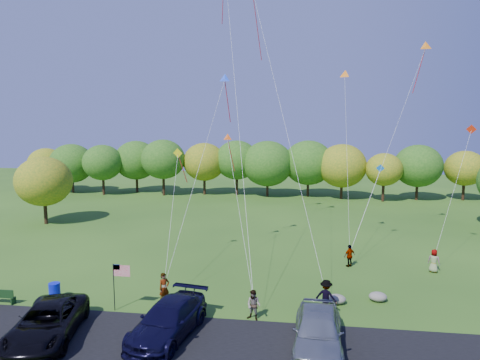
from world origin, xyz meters
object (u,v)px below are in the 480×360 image
(park_bench, at_px, (1,296))
(minivan_navy, at_px, (168,320))
(minivan_silver, at_px, (318,330))
(trash_barrel, at_px, (55,291))
(minivan_dark, at_px, (47,322))
(flyer_c, at_px, (326,296))
(flyer_b, at_px, (254,305))
(flyer_d, at_px, (350,256))
(flyer_e, at_px, (434,261))
(flyer_a, at_px, (164,288))

(park_bench, bearing_deg, minivan_navy, -13.59)
(minivan_silver, height_order, trash_barrel, minivan_silver)
(minivan_dark, distance_m, flyer_c, 14.10)
(flyer_c, height_order, park_bench, flyer_c)
(minivan_navy, bearing_deg, flyer_b, 41.79)
(minivan_navy, distance_m, flyer_c, 8.55)
(minivan_dark, bearing_deg, flyer_d, 26.69)
(flyer_c, relative_size, flyer_e, 1.13)
(minivan_silver, height_order, flyer_a, minivan_silver)
(minivan_dark, xyz_separation_m, minivan_navy, (5.61, 0.98, 0.01))
(minivan_navy, xyz_separation_m, flyer_a, (-1.43, 3.81, 0.01))
(minivan_silver, xyz_separation_m, flyer_e, (8.37, 11.66, -0.18))
(minivan_dark, bearing_deg, flyer_c, 7.06)
(flyer_b, bearing_deg, flyer_e, 57.75)
(flyer_c, distance_m, flyer_e, 10.83)
(park_bench, height_order, trash_barrel, trash_barrel)
(flyer_d, relative_size, park_bench, 1.02)
(minivan_navy, height_order, park_bench, minivan_navy)
(minivan_silver, bearing_deg, flyer_a, 156.92)
(flyer_a, height_order, park_bench, flyer_a)
(minivan_silver, relative_size, flyer_e, 3.36)
(flyer_d, bearing_deg, flyer_b, 23.40)
(flyer_d, bearing_deg, flyer_e, 141.85)
(flyer_d, bearing_deg, minivan_navy, 16.05)
(minivan_navy, relative_size, trash_barrel, 5.89)
(minivan_dark, distance_m, flyer_a, 6.36)
(flyer_e, bearing_deg, flyer_b, 65.40)
(flyer_c, bearing_deg, flyer_d, -85.93)
(minivan_silver, distance_m, trash_barrel, 15.51)
(minivan_navy, distance_m, park_bench, 10.87)
(minivan_dark, height_order, park_bench, minivan_dark)
(flyer_e, height_order, park_bench, flyer_e)
(minivan_silver, height_order, flyer_e, minivan_silver)
(minivan_silver, bearing_deg, flyer_e, 57.00)
(minivan_navy, height_order, trash_barrel, minivan_navy)
(flyer_d, distance_m, trash_barrel, 19.60)
(flyer_a, distance_m, flyer_c, 9.07)
(flyer_a, bearing_deg, flyer_d, -12.22)
(minivan_silver, relative_size, flyer_d, 3.36)
(flyer_a, distance_m, trash_barrel, 6.58)
(flyer_b, bearing_deg, minivan_silver, -20.24)
(minivan_dark, distance_m, park_bench, 6.05)
(minivan_silver, distance_m, flyer_b, 4.18)
(minivan_dark, relative_size, flyer_c, 3.16)
(flyer_e, bearing_deg, flyer_c, 71.75)
(flyer_c, bearing_deg, minivan_dark, 39.20)
(minivan_navy, xyz_separation_m, flyer_c, (7.64, 3.84, 0.04))
(flyer_c, height_order, flyer_e, flyer_c)
(flyer_c, relative_size, flyer_d, 1.13)
(flyer_a, relative_size, flyer_d, 1.10)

